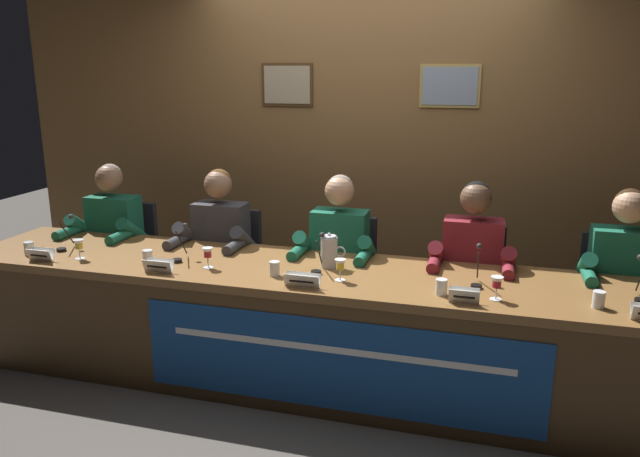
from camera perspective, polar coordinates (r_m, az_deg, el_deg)
The scene contains 31 objects.
ground_plane at distance 3.90m, azimuth -0.00°, elevation -13.99°, with size 12.00×12.00×0.00m, color #4C4742.
wall_back_panelled at distance 4.70m, azimuth 4.32°, elevation 7.64°, with size 5.75×0.14×2.60m.
conference_table at distance 3.58m, azimuth -0.46°, elevation -7.66°, with size 4.55×0.82×0.73m.
chair_far_left at distance 4.92m, azimuth -17.43°, elevation -3.15°, with size 0.44×0.45×0.88m.
panelist_far_left at distance 4.69m, azimuth -18.99°, elevation -0.63°, with size 0.51×0.48×1.21m.
nameplate_far_left at distance 4.13m, azimuth -24.45°, elevation -2.23°, with size 0.17×0.06×0.08m.
juice_glass_far_left at distance 4.07m, azimuth -21.45°, elevation -1.48°, with size 0.06×0.06×0.12m.
water_cup_far_left at distance 4.30m, azimuth -25.36°, elevation -1.74°, with size 0.06×0.06×0.08m.
microphone_far_left at distance 4.32m, azimuth -22.59°, elevation -0.86°, with size 0.06×0.17×0.22m.
chair_left at distance 4.52m, azimuth -8.34°, elevation -4.17°, with size 0.44×0.45×0.88m.
panelist_left at distance 4.27m, azimuth -9.56°, elevation -1.49°, with size 0.51×0.48×1.21m.
nameplate_left at distance 3.67m, azimuth -14.76°, elevation -3.37°, with size 0.18×0.06×0.08m.
juice_glass_left at distance 3.68m, azimuth -10.37°, elevation -2.33°, with size 0.06×0.06×0.12m.
water_cup_left at distance 3.85m, azimuth -15.68°, elevation -2.62°, with size 0.06×0.06×0.08m.
microphone_left at distance 3.86m, azimuth -12.86°, elevation -1.83°, with size 0.06×0.17×0.22m.
chair_center at distance 4.25m, azimuth 2.21°, elevation -5.23°, with size 0.44×0.45×0.88m.
panelist_center at distance 3.98m, azimuth 1.56°, elevation -2.44°, with size 0.51×0.48×1.21m.
nameplate_center at distance 3.31m, azimuth -1.65°, elevation -4.84°, with size 0.20×0.06×0.08m.
juice_glass_center at distance 3.41m, azimuth 1.89°, elevation -3.48°, with size 0.06×0.06×0.12m.
water_cup_center at distance 3.51m, azimuth -4.23°, elevation -3.81°, with size 0.06×0.06×0.08m.
microphone_center at distance 3.56m, azimuth -0.25°, elevation -2.89°, with size 0.06×0.17×0.22m.
chair_right at distance 4.15m, azimuth 13.74°, elevation -6.18°, with size 0.44×0.45×0.88m.
panelist_right at distance 3.87m, azimuth 13.85°, elevation -3.39°, with size 0.51×0.48×1.21m.
nameplate_right at distance 3.18m, azimuth 13.22°, elevation -6.10°, with size 0.15×0.06×0.08m.
juice_glass_right at distance 3.25m, azimuth 16.07°, elevation -4.95°, with size 0.06×0.06×0.12m.
water_cup_right at distance 3.28m, azimuth 11.18°, elevation -5.41°, with size 0.06×0.06×0.08m.
microphone_right at distance 3.44m, azimuth 14.38°, elevation -3.98°, with size 0.06×0.17×0.22m.
chair_far_right at distance 4.22m, azimuth 25.42°, elevation -6.89°, with size 0.44×0.45×0.88m.
panelist_far_right at distance 3.94m, azimuth 26.29°, elevation -4.18°, with size 0.51×0.48×1.21m.
water_cup_far_right at distance 3.34m, azimuth 24.41°, elevation -6.09°, with size 0.06×0.06×0.08m.
water_pitcher_central at distance 3.64m, azimuth 0.87°, elevation -2.14°, with size 0.15×0.10×0.21m.
Camera 1 is at (0.94, -3.30, 1.87)m, focal length 34.52 mm.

